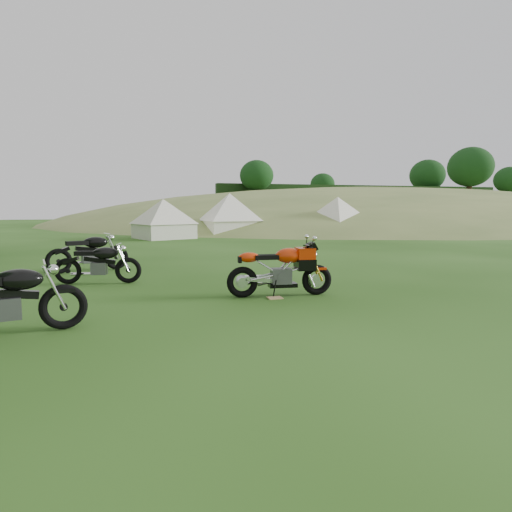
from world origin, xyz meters
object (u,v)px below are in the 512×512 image
object	(u,v)px
caravan	(333,219)
tent_right	(337,215)
plywood_board	(275,298)
vintage_moto_a	(4,298)
vintage_moto_b	(98,263)
vintage_moto_c	(88,252)
tent_left	(164,217)
sport_motorcycle	(280,266)
tent_mid	(230,214)

from	to	relation	value
caravan	tent_right	bearing A→B (deg)	-95.32
plywood_board	vintage_moto_a	xyz separation A→B (m)	(-4.22, -1.36, 0.52)
vintage_moto_b	caravan	xyz separation A→B (m)	(13.87, 17.11, 0.45)
vintage_moto_c	caravan	distance (m)	20.79
vintage_moto_b	tent_left	bearing A→B (deg)	90.67
sport_motorcycle	tent_right	xyz separation A→B (m)	(9.34, 16.78, 0.64)
caravan	vintage_moto_b	bearing A→B (deg)	-114.31
tent_mid	caravan	world-z (taller)	tent_mid
vintage_moto_b	sport_motorcycle	bearing A→B (deg)	-23.95
tent_left	tent_mid	size ratio (longest dim) A/B	0.90
vintage_moto_b	tent_mid	bearing A→B (deg)	77.87
vintage_moto_c	tent_left	distance (m)	12.39
vintage_moto_c	caravan	bearing A→B (deg)	26.71
tent_left	tent_mid	xyz separation A→B (m)	(4.10, 1.76, 0.13)
vintage_moto_a	caravan	distance (m)	25.64
sport_motorcycle	vintage_moto_a	xyz separation A→B (m)	(-4.38, -1.55, -0.07)
vintage_moto_a	tent_right	size ratio (longest dim) A/B	0.71
tent_mid	caravan	distance (m)	7.67
vintage_moto_b	tent_left	distance (m)	14.29
vintage_moto_c	tent_left	world-z (taller)	tent_left
vintage_moto_a	vintage_moto_b	size ratio (longest dim) A/B	1.09
vintage_moto_b	tent_right	distance (m)	19.37
sport_motorcycle	plywood_board	bearing A→B (deg)	-126.87
sport_motorcycle	tent_left	distance (m)	16.52
tent_right	caravan	distance (m)	2.86
vintage_moto_a	vintage_moto_b	xyz separation A→B (m)	(0.83, 3.90, -0.04)
sport_motorcycle	tent_right	distance (m)	19.22
sport_motorcycle	vintage_moto_a	world-z (taller)	sport_motorcycle
tent_right	caravan	bearing A→B (deg)	46.61
tent_left	caravan	size ratio (longest dim) A/B	0.68
vintage_moto_c	tent_mid	bearing A→B (deg)	44.22
sport_motorcycle	tent_mid	distance (m)	18.43
plywood_board	vintage_moto_a	world-z (taller)	vintage_moto_a
sport_motorcycle	tent_right	bearing A→B (deg)	65.85
plywood_board	tent_mid	distance (m)	18.67
vintage_moto_a	sport_motorcycle	bearing A→B (deg)	6.64
sport_motorcycle	plywood_board	distance (m)	0.64
tent_mid	tent_right	world-z (taller)	tent_mid
vintage_moto_a	tent_right	distance (m)	22.91
vintage_moto_b	tent_right	xyz separation A→B (m)	(12.89, 14.43, 0.75)
tent_mid	tent_left	bearing A→B (deg)	-164.29
vintage_moto_a	plywood_board	bearing A→B (deg)	5.09
vintage_moto_c	caravan	size ratio (longest dim) A/B	0.52
tent_right	tent_left	bearing A→B (deg)	158.43
sport_motorcycle	plywood_board	size ratio (longest dim) A/B	7.29
vintage_moto_a	caravan	size ratio (longest dim) A/B	0.50
sport_motorcycle	vintage_moto_c	bearing A→B (deg)	137.28
vintage_moto_a	vintage_moto_c	xyz separation A→B (m)	(0.42, 5.90, 0.02)
tent_mid	vintage_moto_c	bearing A→B (deg)	-123.41
caravan	vintage_moto_a	bearing A→B (deg)	-110.26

